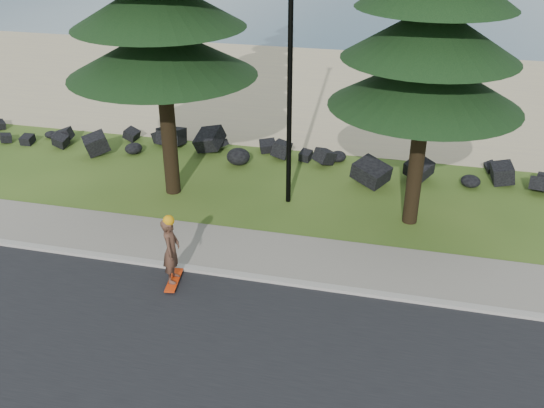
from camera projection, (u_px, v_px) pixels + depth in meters
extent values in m
plane|color=#37551A|center=(261.00, 259.00, 14.97)|extent=(160.00, 160.00, 0.00)
cube|color=black|center=(199.00, 388.00, 11.09)|extent=(160.00, 7.00, 0.02)
cube|color=#ADA69C|center=(251.00, 277.00, 14.17)|extent=(160.00, 0.20, 0.10)
cube|color=gray|center=(263.00, 253.00, 15.12)|extent=(160.00, 2.00, 0.08)
cube|color=#D2BE8C|center=(341.00, 90.00, 27.45)|extent=(160.00, 15.00, 0.01)
cylinder|color=black|center=(290.00, 66.00, 15.86)|extent=(0.14, 0.14, 8.00)
cube|color=red|center=(174.00, 280.00, 13.99)|extent=(0.37, 0.98, 0.03)
imported|color=brown|center=(171.00, 250.00, 13.61)|extent=(0.46, 0.63, 1.59)
sphere|color=orange|center=(169.00, 221.00, 13.26)|extent=(0.25, 0.25, 0.25)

